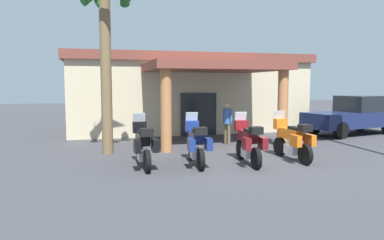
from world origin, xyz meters
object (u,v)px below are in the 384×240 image
object	(u,v)px
motorcycle_maroon	(248,142)
pedestrian	(227,120)
pickup_truck_navy	(353,116)
motorcycle_orange	(292,140)
palm_tree_roadside	(105,31)
motel_building	(184,92)
motorcycle_black	(143,145)
motorcycle_blue	(196,143)

from	to	relation	value
motorcycle_maroon	pedestrian	world-z (taller)	pedestrian
pickup_truck_navy	motorcycle_orange	bearing A→B (deg)	-153.95
pickup_truck_navy	palm_tree_roadside	size ratio (longest dim) A/B	0.86
pedestrian	palm_tree_roadside	bearing A→B (deg)	165.55
motorcycle_maroon	palm_tree_roadside	world-z (taller)	palm_tree_roadside
motel_building	pickup_truck_navy	bearing A→B (deg)	-30.70
motorcycle_black	motorcycle_maroon	distance (m)	3.32
motel_building	motorcycle_maroon	world-z (taller)	motel_building
motorcycle_black	motorcycle_blue	distance (m)	1.65
motorcycle_maroon	pickup_truck_navy	xyz separation A→B (m)	(7.89, 5.18, 0.24)
motel_building	pedestrian	distance (m)	5.99
pickup_truck_navy	pedestrian	bearing A→B (deg)	178.46
motel_building	motorcycle_maroon	size ratio (longest dim) A/B	5.86
motorcycle_blue	motorcycle_orange	size ratio (longest dim) A/B	1.00
motel_building	motorcycle_black	world-z (taller)	motel_building
motorcycle_black	motorcycle_blue	size ratio (longest dim) A/B	1.00
motorcycle_orange	pedestrian	size ratio (longest dim) A/B	1.25
motorcycle_black	palm_tree_roadside	world-z (taller)	palm_tree_roadside
motorcycle_maroon	motorcycle_orange	xyz separation A→B (m)	(1.65, 0.17, 0.00)
pedestrian	motel_building	bearing A→B (deg)	69.79
motorcycle_orange	pickup_truck_navy	distance (m)	8.01
motorcycle_blue	pedestrian	distance (m)	4.19
motorcycle_black	palm_tree_roadside	bearing A→B (deg)	20.33
palm_tree_roadside	pedestrian	bearing A→B (deg)	10.66
motel_building	motorcycle_blue	size ratio (longest dim) A/B	5.86
pickup_truck_navy	palm_tree_roadside	world-z (taller)	palm_tree_roadside
motorcycle_black	motorcycle_maroon	xyz separation A→B (m)	(3.30, -0.35, 0.00)
pickup_truck_navy	motorcycle_maroon	bearing A→B (deg)	-159.43
motorcycle_maroon	pickup_truck_navy	distance (m)	9.44
motel_building	motorcycle_blue	xyz separation A→B (m)	(-1.78, -9.37, -1.40)
motel_building	motorcycle_maroon	xyz separation A→B (m)	(-0.13, -9.62, -1.40)
motorcycle_black	motorcycle_orange	distance (m)	4.95
pedestrian	pickup_truck_navy	xyz separation A→B (m)	(7.26, 1.43, -0.10)
motorcycle_black	pedestrian	size ratio (longest dim) A/B	1.25
pedestrian	motorcycle_orange	bearing A→B (deg)	-99.26
motorcycle_orange	motorcycle_maroon	bearing A→B (deg)	93.01
motorcycle_blue	pickup_truck_navy	world-z (taller)	pickup_truck_navy
motorcycle_blue	palm_tree_roadside	bearing A→B (deg)	50.40
motel_building	pedestrian	bearing A→B (deg)	-86.01
motorcycle_blue	palm_tree_roadside	size ratio (longest dim) A/B	0.35
motel_building	pickup_truck_navy	distance (m)	9.02
motel_building	pedestrian	world-z (taller)	motel_building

